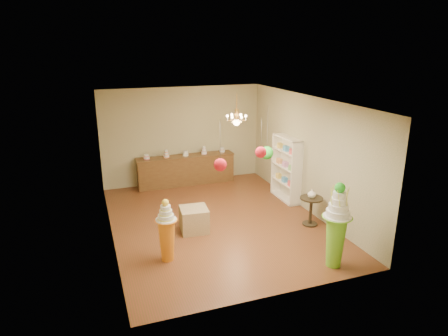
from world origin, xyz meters
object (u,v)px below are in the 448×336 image
object	(u,v)px
pedestal_orange	(167,235)
sideboard	(186,169)
pedestal_green	(336,231)
round_table	(311,207)

from	to	relation	value
pedestal_orange	sideboard	distance (m)	4.64
pedestal_orange	sideboard	size ratio (longest dim) A/B	0.44
pedestal_orange	sideboard	world-z (taller)	pedestal_orange
pedestal_green	pedestal_orange	bearing A→B (deg)	156.54
pedestal_orange	round_table	distance (m)	3.65
pedestal_green	round_table	world-z (taller)	pedestal_green
round_table	sideboard	bearing A→B (deg)	118.26
pedestal_green	pedestal_orange	distance (m)	3.34
pedestal_orange	round_table	xyz separation A→B (m)	(3.62, 0.47, -0.10)
pedestal_orange	round_table	bearing A→B (deg)	7.45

